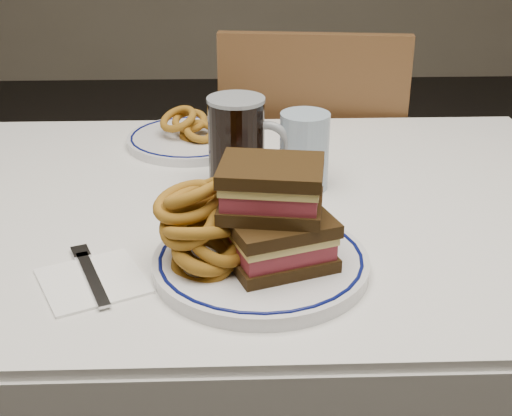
{
  "coord_description": "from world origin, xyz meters",
  "views": [
    {
      "loc": [
        0.01,
        -1.07,
        1.25
      ],
      "look_at": [
        0.04,
        -0.21,
        0.84
      ],
      "focal_mm": 50.0,
      "sensor_mm": 36.0,
      "label": 1
    }
  ],
  "objects_px": {
    "main_plate": "(261,262)",
    "reuben_sandwich": "(275,215)",
    "far_plate": "(191,139)",
    "chair_far": "(309,189)",
    "beer_mug": "(238,143)"
  },
  "relations": [
    {
      "from": "main_plate",
      "to": "reuben_sandwich",
      "type": "height_order",
      "value": "reuben_sandwich"
    },
    {
      "from": "chair_far",
      "to": "beer_mug",
      "type": "distance_m",
      "value": 0.66
    },
    {
      "from": "beer_mug",
      "to": "reuben_sandwich",
      "type": "bearing_deg",
      "value": -80.99
    },
    {
      "from": "chair_far",
      "to": "far_plate",
      "type": "bearing_deg",
      "value": -131.22
    },
    {
      "from": "beer_mug",
      "to": "far_plate",
      "type": "bearing_deg",
      "value": 113.11
    },
    {
      "from": "main_plate",
      "to": "far_plate",
      "type": "height_order",
      "value": "main_plate"
    },
    {
      "from": "reuben_sandwich",
      "to": "far_plate",
      "type": "distance_m",
      "value": 0.53
    },
    {
      "from": "far_plate",
      "to": "main_plate",
      "type": "bearing_deg",
      "value": -76.39
    },
    {
      "from": "chair_far",
      "to": "far_plate",
      "type": "distance_m",
      "value": 0.5
    },
    {
      "from": "main_plate",
      "to": "reuben_sandwich",
      "type": "xyz_separation_m",
      "value": [
        0.02,
        -0.01,
        0.08
      ]
    },
    {
      "from": "chair_far",
      "to": "beer_mug",
      "type": "bearing_deg",
      "value": -108.98
    },
    {
      "from": "main_plate",
      "to": "far_plate",
      "type": "distance_m",
      "value": 0.51
    },
    {
      "from": "chair_far",
      "to": "far_plate",
      "type": "relative_size",
      "value": 3.66
    },
    {
      "from": "chair_far",
      "to": "reuben_sandwich",
      "type": "bearing_deg",
      "value": -99.61
    },
    {
      "from": "chair_far",
      "to": "reuben_sandwich",
      "type": "height_order",
      "value": "chair_far"
    }
  ]
}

